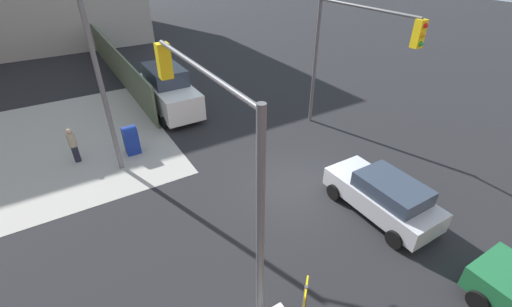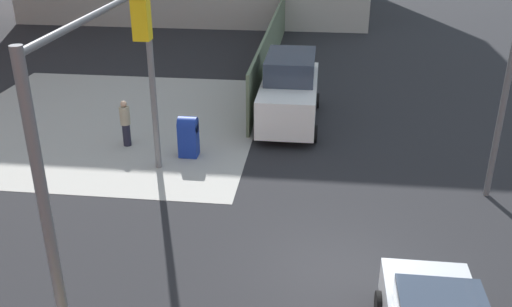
{
  "view_description": "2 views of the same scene",
  "coord_description": "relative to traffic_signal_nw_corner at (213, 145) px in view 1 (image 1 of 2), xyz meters",
  "views": [
    {
      "loc": [
        -8.86,
        7.27,
        8.78
      ],
      "look_at": [
        0.42,
        1.59,
        1.93
      ],
      "focal_mm": 24.0,
      "sensor_mm": 36.0,
      "label": 1
    },
    {
      "loc": [
        -11.28,
        0.6,
        8.27
      ],
      "look_at": [
        2.86,
        2.28,
        1.75
      ],
      "focal_mm": 40.0,
      "sensor_mm": 36.0,
      "label": 2
    }
  ],
  "objects": [
    {
      "name": "van_white_delivery",
      "position": [
        12.23,
        -2.7,
        -3.35
      ],
      "size": [
        5.4,
        2.32,
        2.62
      ],
      "color": "white",
      "rests_on": "ground"
    },
    {
      "name": "traffic_signal_se_corner",
      "position": [
        4.65,
        -9.0,
        0.02
      ],
      "size": [
        5.85,
        0.36,
        6.5
      ],
      "color": "#59595B",
      "rests_on": "ground"
    },
    {
      "name": "pedestrian_crossing",
      "position": [
        9.19,
        2.9,
        -3.75
      ],
      "size": [
        0.36,
        0.36,
        1.69
      ],
      "rotation": [
        0.0,
        0.0,
        4.74
      ],
      "color": "#9E937A",
      "rests_on": "ground"
    },
    {
      "name": "mailbox_blue",
      "position": [
        8.59,
        0.5,
        -3.87
      ],
      "size": [
        0.56,
        0.64,
        1.43
      ],
      "color": "navy",
      "rests_on": "ground"
    },
    {
      "name": "construction_fence",
      "position": [
        19.99,
        -1.3,
        -3.43
      ],
      "size": [
        19.19,
        0.12,
        2.4
      ],
      "primitive_type": "cube",
      "color": "#56664C",
      "rests_on": "ground"
    },
    {
      "name": "ground_plane",
      "position": [
        2.39,
        -4.5,
        -4.63
      ],
      "size": [
        120.0,
        120.0,
        0.0
      ],
      "primitive_type": "plane",
      "color": "black"
    },
    {
      "name": "sedan_silver",
      "position": [
        -0.59,
        -6.29,
        -3.79
      ],
      "size": [
        4.31,
        2.02,
        1.62
      ],
      "color": "#B7BABF",
      "rests_on": "ground"
    },
    {
      "name": "street_lamp_corner",
      "position": [
        7.33,
        1.04,
        0.07
      ],
      "size": [
        2.11,
        1.94,
        8.0
      ],
      "color": "slate",
      "rests_on": "ground"
    },
    {
      "name": "traffic_signal_nw_corner",
      "position": [
        0.0,
        0.0,
        0.0
      ],
      "size": [
        5.52,
        0.36,
        6.5
      ],
      "color": "#59595B",
      "rests_on": "ground"
    },
    {
      "name": "sidewalk_corner",
      "position": [
        11.39,
        4.5,
        -4.63
      ],
      "size": [
        12.0,
        12.0,
        0.01
      ],
      "primitive_type": "cube",
      "color": "#9E9B93",
      "rests_on": "ground"
    }
  ]
}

